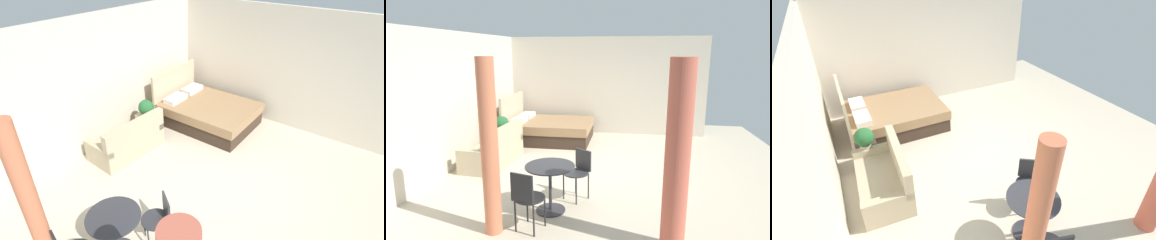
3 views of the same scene
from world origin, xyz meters
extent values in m
cube|color=beige|center=(0.00, 0.00, -0.01)|extent=(8.96, 8.76, 0.02)
cube|color=beige|center=(0.00, 2.88, 1.41)|extent=(8.96, 0.12, 2.83)
cube|color=beige|center=(2.98, 0.00, 1.41)|extent=(0.12, 5.76, 2.83)
cube|color=#38281E|center=(1.86, 1.36, 0.16)|extent=(1.63, 2.15, 0.33)
cube|color=#93704C|center=(1.86, 1.36, 0.44)|extent=(1.67, 2.19, 0.22)
cube|color=tan|center=(1.86, 2.46, 0.62)|extent=(1.67, 0.07, 1.25)
cube|color=white|center=(1.50, 2.15, 0.61)|extent=(0.58, 0.32, 0.12)
cube|color=white|center=(2.21, 2.15, 0.61)|extent=(0.58, 0.32, 0.12)
cube|color=tan|center=(-0.21, 2.15, 0.19)|extent=(1.56, 0.87, 0.38)
cube|color=tan|center=(-0.22, 1.82, 0.63)|extent=(1.53, 0.21, 0.50)
cube|color=tan|center=(0.48, 2.11, 0.45)|extent=(0.18, 0.81, 0.13)
cube|color=tan|center=(-0.90, 2.18, 0.45)|extent=(0.18, 0.81, 0.13)
cube|color=#38281E|center=(0.66, 2.23, 0.24)|extent=(0.40, 0.40, 0.48)
cylinder|color=tan|center=(0.56, 2.24, 0.53)|extent=(0.22, 0.22, 0.10)
sphere|color=#235B2D|center=(0.56, 2.24, 0.73)|extent=(0.36, 0.36, 0.36)
cylinder|color=#2D2D33|center=(-2.03, 0.39, 0.36)|extent=(0.05, 0.05, 0.72)
cylinder|color=#2D2D33|center=(-2.03, 0.39, 0.73)|extent=(0.75, 0.75, 0.02)
cylinder|color=#2D2D33|center=(-1.60, 0.27, 0.22)|extent=(0.02, 0.02, 0.45)
cylinder|color=#2D2D33|center=(-1.36, 0.11, 0.22)|extent=(0.02, 0.02, 0.45)
cylinder|color=#2D2D33|center=(-1.52, -0.13, 0.22)|extent=(0.02, 0.02, 0.45)
cylinder|color=#2D2D33|center=(-1.56, 0.07, 0.46)|extent=(0.58, 0.58, 0.02)
cube|color=#2D2D33|center=(-1.41, -0.03, 0.64)|extent=(0.21, 0.29, 0.35)
cylinder|color=#D1704C|center=(-2.73, 1.00, 1.18)|extent=(0.23, 0.23, 2.36)
camera|label=1|loc=(-3.71, -2.16, 3.90)|focal=28.05mm
camera|label=2|loc=(-6.46, -0.79, 2.43)|focal=29.99mm
camera|label=3|loc=(-4.08, 2.48, 3.67)|focal=26.16mm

